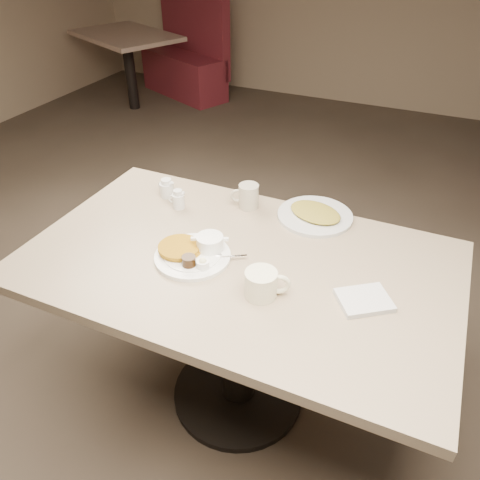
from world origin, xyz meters
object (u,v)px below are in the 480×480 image
at_px(creamer_left, 178,200).
at_px(hash_plate, 315,215).
at_px(main_plate, 194,252).
at_px(booth_back_left, 181,58).
at_px(coffee_mug_near, 262,284).
at_px(creamer_right, 167,188).
at_px(diner_table, 238,296).
at_px(coffee_mug_far, 248,196).

height_order(creamer_left, hash_plate, creamer_left).
bearing_deg(main_plate, booth_back_left, 121.05).
relative_size(coffee_mug_near, booth_back_left, 0.10).
bearing_deg(main_plate, creamer_right, 133.44).
relative_size(diner_table, coffee_mug_far, 11.99).
height_order(main_plate, coffee_mug_near, coffee_mug_near).
xyz_separation_m(main_plate, coffee_mug_near, (0.29, -0.09, 0.02)).
bearing_deg(diner_table, booth_back_left, 123.13).
relative_size(creamer_left, creamer_right, 0.90).
bearing_deg(booth_back_left, diner_table, -56.87).
distance_m(diner_table, creamer_left, 0.47).
relative_size(coffee_mug_near, creamer_left, 1.97).
distance_m(coffee_mug_near, hash_plate, 0.51).
height_order(coffee_mug_near, coffee_mug_far, coffee_mug_far).
xyz_separation_m(diner_table, creamer_left, (-0.37, 0.22, 0.21)).
bearing_deg(creamer_right, booth_back_left, 119.52).
distance_m(coffee_mug_far, creamer_left, 0.28).
bearing_deg(booth_back_left, main_plate, -58.95).
bearing_deg(coffee_mug_near, booth_back_left, 123.77).
bearing_deg(main_plate, hash_plate, 53.62).
height_order(coffee_mug_far, creamer_right, coffee_mug_far).
bearing_deg(creamer_left, booth_back_left, 120.28).
distance_m(diner_table, booth_back_left, 4.14).
bearing_deg(coffee_mug_near, hash_plate, 87.84).
bearing_deg(coffee_mug_far, coffee_mug_near, -61.80).
bearing_deg(diner_table, hash_plate, 66.05).
bearing_deg(creamer_right, coffee_mug_near, -34.66).
bearing_deg(creamer_right, diner_table, -31.58).
relative_size(creamer_left, hash_plate, 0.21).
distance_m(diner_table, creamer_right, 0.58).
bearing_deg(coffee_mug_near, creamer_left, 145.17).
bearing_deg(main_plate, coffee_mug_far, 84.69).
relative_size(coffee_mug_far, creamer_right, 1.41).
xyz_separation_m(coffee_mug_far, creamer_left, (-0.26, -0.12, -0.01)).
bearing_deg(hash_plate, coffee_mug_near, -92.16).
height_order(coffee_mug_far, booth_back_left, booth_back_left).
relative_size(hash_plate, booth_back_left, 0.24).
distance_m(main_plate, hash_plate, 0.53).
xyz_separation_m(diner_table, creamer_right, (-0.46, 0.28, 0.21)).
xyz_separation_m(coffee_mug_near, creamer_left, (-0.51, 0.36, -0.01)).
bearing_deg(booth_back_left, coffee_mug_far, -55.43).
distance_m(coffee_mug_far, hash_plate, 0.28).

